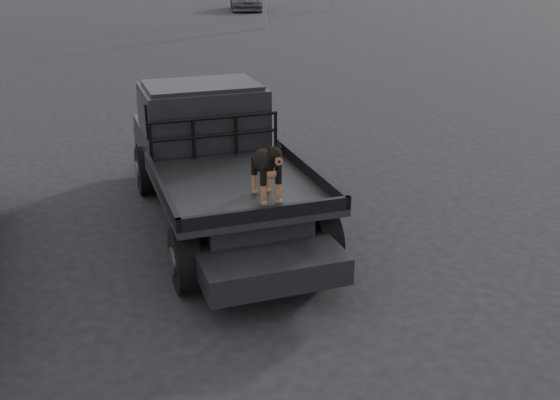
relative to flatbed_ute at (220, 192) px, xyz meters
name	(u,v)px	position (x,y,z in m)	size (l,w,h in m)	color
ground	(230,296)	(-0.41, -1.99, -0.46)	(120.00, 120.00, 0.00)	black
flatbed_ute	(220,192)	(0.00, 0.00, 0.00)	(2.00, 5.40, 0.92)	black
ute_cab	(203,113)	(0.00, 0.95, 0.90)	(1.72, 1.30, 0.88)	black
headache_rack	(215,137)	(0.00, 0.20, 0.74)	(1.80, 0.08, 0.55)	black
dog	(266,168)	(0.19, -1.50, 0.83)	(0.32, 0.60, 0.74)	black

